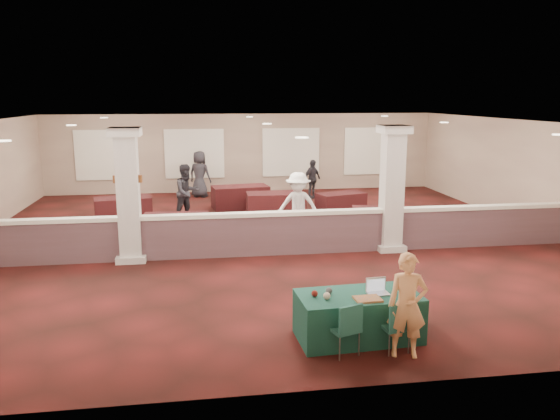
{
  "coord_description": "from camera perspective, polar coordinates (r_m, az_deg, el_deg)",
  "views": [
    {
      "loc": [
        -1.82,
        -14.59,
        3.91
      ],
      "look_at": [
        0.05,
        -2.0,
        1.25
      ],
      "focal_mm": 35.0,
      "sensor_mm": 36.0,
      "label": 1
    }
  ],
  "objects": [
    {
      "name": "attendee_a",
      "position": [
        17.64,
        -9.71,
        1.83
      ],
      "size": [
        0.98,
        0.88,
        1.8
      ],
      "primitive_type": "imported",
      "rotation": [
        0.0,
        0.0,
        0.6
      ],
      "color": "black",
      "rests_on": "ground"
    },
    {
      "name": "attendee_b",
      "position": [
        15.13,
        1.9,
        0.45
      ],
      "size": [
        1.3,
        0.91,
        1.86
      ],
      "primitive_type": "imported",
      "rotation": [
        0.0,
        0.0,
        -0.34
      ],
      "color": "beige",
      "rests_on": "ground"
    },
    {
      "name": "scissors",
      "position": [
        9.02,
        12.96,
        -8.88
      ],
      "size": [
        0.13,
        0.04,
        0.01
      ],
      "primitive_type": "cube",
      "rotation": [
        0.0,
        0.0,
        0.06
      ],
      "color": "red",
      "rests_on": "near_table"
    },
    {
      "name": "wall_right",
      "position": [
        17.73,
        25.3,
        3.21
      ],
      "size": [
        0.04,
        16.0,
        3.2
      ],
      "primitive_type": "cube",
      "color": "#856A5B",
      "rests_on": "ground"
    },
    {
      "name": "sconce_left",
      "position": [
        13.37,
        -16.83,
        3.11
      ],
      "size": [
        0.12,
        0.12,
        0.18
      ],
      "color": "brown",
      "rests_on": "column_left"
    },
    {
      "name": "woman",
      "position": [
        8.57,
        13.15,
        -9.69
      ],
      "size": [
        0.66,
        0.52,
        1.62
      ],
      "primitive_type": "imported",
      "rotation": [
        0.0,
        0.0,
        -0.25
      ],
      "color": "#F8A76B",
      "rests_on": "ground"
    },
    {
      "name": "far_table_front_center",
      "position": [
        18.1,
        -0.46,
        0.6
      ],
      "size": [
        1.92,
        0.97,
        0.77
      ],
      "primitive_type": "cube",
      "rotation": [
        0.0,
        0.0,
        -0.01
      ],
      "color": "black",
      "rests_on": "ground"
    },
    {
      "name": "near_table",
      "position": [
        9.17,
        8.17,
        -10.94
      ],
      "size": [
        2.03,
        1.1,
        0.76
      ],
      "primitive_type": "cube",
      "rotation": [
        0.0,
        0.0,
        0.06
      ],
      "color": "#0E3629",
      "rests_on": "ground"
    },
    {
      "name": "yarn_grey",
      "position": [
        8.98,
        5.14,
        -8.39
      ],
      "size": [
        0.11,
        0.11,
        0.11
      ],
      "primitive_type": "sphere",
      "color": "#444348",
      "rests_on": "near_table"
    },
    {
      "name": "conf_chair_side",
      "position": [
        8.52,
        6.94,
        -11.83
      ],
      "size": [
        0.54,
        0.54,
        0.85
      ],
      "rotation": [
        0.0,
        0.0,
        0.33
      ],
      "color": "#1D554F",
      "rests_on": "ground"
    },
    {
      "name": "yarn_red",
      "position": [
        8.85,
        3.64,
        -8.7
      ],
      "size": [
        0.1,
        0.1,
        0.1
      ],
      "primitive_type": "sphere",
      "color": "maroon",
      "rests_on": "near_table"
    },
    {
      "name": "ceiling",
      "position": [
        14.72,
        -1.37,
        9.06
      ],
      "size": [
        16.0,
        16.0,
        0.02
      ],
      "primitive_type": "cube",
      "color": "silver",
      "rests_on": "wall_back"
    },
    {
      "name": "partition_wall",
      "position": [
        13.63,
        -0.53,
        -2.37
      ],
      "size": [
        15.6,
        0.28,
        1.1
      ],
      "color": "#4F3539",
      "rests_on": "ground"
    },
    {
      "name": "wall_front",
      "position": [
        7.21,
        6.65,
        -6.93
      ],
      "size": [
        16.0,
        0.04,
        3.2
      ],
      "primitive_type": "cube",
      "color": "#856A5B",
      "rests_on": "ground"
    },
    {
      "name": "wall_back",
      "position": [
        22.78,
        -3.86,
        5.98
      ],
      "size": [
        16.0,
        0.04,
        3.2
      ],
      "primitive_type": "cube",
      "color": "#856A5B",
      "rests_on": "ground"
    },
    {
      "name": "laptop_base",
      "position": [
        9.09,
        10.22,
        -8.59
      ],
      "size": [
        0.36,
        0.26,
        0.02
      ],
      "primitive_type": "cube",
      "rotation": [
        0.0,
        0.0,
        0.06
      ],
      "color": "#BCBCC1",
      "rests_on": "near_table"
    },
    {
      "name": "sconce_right",
      "position": [
        13.3,
        -14.44,
        3.2
      ],
      "size": [
        0.12,
        0.12,
        0.18
      ],
      "color": "brown",
      "rests_on": "column_left"
    },
    {
      "name": "far_table_front_right",
      "position": [
        16.18,
        10.68,
        -1.07
      ],
      "size": [
        1.92,
        1.27,
        0.71
      ],
      "primitive_type": "cube",
      "rotation": [
        0.0,
        0.0,
        -0.24
      ],
      "color": "black",
      "rests_on": "ground"
    },
    {
      "name": "yarn_cream",
      "position": [
        8.74,
        4.91,
        -8.93
      ],
      "size": [
        0.11,
        0.11,
        0.11
      ],
      "primitive_type": "sphere",
      "color": "beige",
      "rests_on": "near_table"
    },
    {
      "name": "far_table_front_left",
      "position": [
        15.32,
        -10.78,
        -1.79
      ],
      "size": [
        1.81,
        0.95,
        0.72
      ],
      "primitive_type": "cube",
      "rotation": [
        0.0,
        0.0,
        -0.03
      ],
      "color": "black",
      "rests_on": "ground"
    },
    {
      "name": "far_table_back_left",
      "position": [
        18.31,
        -16.07,
        0.17
      ],
      "size": [
        1.9,
        1.23,
        0.71
      ],
      "primitive_type": "cube",
      "rotation": [
        0.0,
        0.0,
        0.21
      ],
      "color": "black",
      "rests_on": "ground"
    },
    {
      "name": "conf_chair_main",
      "position": [
        8.76,
        12.12,
        -11.47
      ],
      "size": [
        0.47,
        0.47,
        0.82
      ],
      "rotation": [
        0.0,
        0.0,
        0.15
      ],
      "color": "#1D554F",
      "rests_on": "ground"
    },
    {
      "name": "column_right",
      "position": [
        14.13,
        11.61,
        2.33
      ],
      "size": [
        0.72,
        0.72,
        3.2
      ],
      "color": "beige",
      "rests_on": "ground"
    },
    {
      "name": "far_table_back_right",
      "position": [
        18.84,
        6.39,
        0.79
      ],
      "size": [
        1.79,
        1.26,
        0.66
      ],
      "primitive_type": "cube",
      "rotation": [
        0.0,
        0.0,
        0.31
      ],
      "color": "black",
      "rests_on": "ground"
    },
    {
      "name": "column_left",
      "position": [
        13.39,
        -15.56,
        1.62
      ],
      "size": [
        0.72,
        0.72,
        3.2
      ],
      "color": "beige",
      "rests_on": "ground"
    },
    {
      "name": "attendee_c",
      "position": [
        21.27,
        3.38,
        3.26
      ],
      "size": [
        0.96,
        0.86,
        1.5
      ],
      "primitive_type": "imported",
      "rotation": [
        0.0,
        0.0,
        0.63
      ],
      "color": "black",
      "rests_on": "ground"
    },
    {
      "name": "ground",
      "position": [
        15.21,
        -1.31,
        -3.07
      ],
      "size": [
        16.0,
        16.0,
        0.0
      ],
      "primitive_type": "plane",
      "color": "#411110",
      "rests_on": "ground"
    },
    {
      "name": "knitting",
      "position": [
        8.81,
        9.14,
        -9.16
      ],
      "size": [
        0.43,
        0.34,
        0.03
      ],
      "primitive_type": "cube",
      "rotation": [
        0.0,
        0.0,
        0.06
      ],
      "color": "#C76A1F",
      "rests_on": "near_table"
    },
    {
      "name": "laptop_screen",
      "position": [
        9.15,
        9.97,
        -7.61
      ],
      "size": [
        0.34,
        0.03,
        0.23
      ],
      "primitive_type": "cube",
      "rotation": [
        0.0,
        0.0,
        0.06
      ],
      "color": "#BCBCC1",
      "rests_on": "near_table"
    },
    {
      "name": "screen_glow",
      "position": [
        9.15,
        9.98,
        -7.72
      ],
      "size": [
        0.31,
        0.02,
        0.2
      ],
      "primitive_type": "cube",
      "rotation": [
        0.0,
        0.0,
        0.06
      ],
      "color": "silver",
      "rests_on": "near_table"
    },
    {
      "name": "far_table_back_center",
      "position": [
        19.42,
        -4.16,
        1.37
      ],
      "size": [
        2.07,
        1.25,
        0.79
      ],
      "primitive_type": "cube",
      "rotation": [
        0.0,
        0.0,
        0.15
      ],
      "color": "black",
      "rests_on": "ground"
    },
    {
      "name": "attendee_d",
      "position": [
        21.65,
        -8.39,
        3.73
      ],
      "size": [
        1.02,
        0.85,
        1.82
      ],
      "primitive_type": "imported",
      "rotation": [
        0.0,
        0.0,
        2.65
      ],
      "color": "black",
      "rests_on": "ground"
    }
  ]
}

